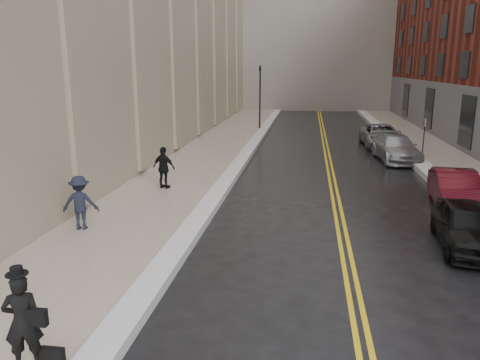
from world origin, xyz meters
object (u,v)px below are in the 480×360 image
(pedestrian_b, at_px, (80,203))
(pedestrian_c, at_px, (164,168))
(car_silver_far, at_px, (382,135))
(pedestrian_main, at_px, (23,321))
(car_silver_near, at_px, (396,148))
(car_black, at_px, (467,226))
(car_maroon, at_px, (455,189))

(pedestrian_b, height_order, pedestrian_c, pedestrian_c)
(car_silver_far, bearing_deg, pedestrian_main, -112.31)
(car_silver_near, distance_m, car_silver_far, 4.79)
(car_black, distance_m, pedestrian_c, 11.52)
(car_black, xyz_separation_m, pedestrian_c, (-10.49, 4.76, 0.35))
(car_black, bearing_deg, car_silver_far, 94.57)
(car_silver_near, xyz_separation_m, pedestrian_main, (-9.45, -20.24, 0.29))
(car_maroon, height_order, pedestrian_main, pedestrian_main)
(car_maroon, relative_size, pedestrian_main, 2.44)
(pedestrian_b, bearing_deg, car_maroon, -171.53)
(car_silver_far, relative_size, pedestrian_main, 3.00)
(pedestrian_main, xyz_separation_m, pedestrian_b, (-2.35, 6.68, 0.00))
(pedestrian_main, distance_m, pedestrian_b, 7.08)
(car_maroon, height_order, car_silver_near, car_silver_near)
(car_silver_far, bearing_deg, car_maroon, -88.85)
(car_black, distance_m, pedestrian_main, 11.66)
(car_maroon, bearing_deg, pedestrian_b, -153.65)
(car_black, xyz_separation_m, car_silver_far, (0.15, 17.89, 0.04))
(car_maroon, xyz_separation_m, pedestrian_c, (-11.35, 0.58, 0.34))
(car_silver_far, relative_size, pedestrian_b, 2.99)
(car_maroon, xyz_separation_m, car_silver_far, (-0.71, 13.71, 0.02))
(car_silver_far, bearing_deg, pedestrian_c, -130.84)
(car_maroon, distance_m, car_silver_near, 8.94)
(car_black, xyz_separation_m, car_silver_near, (0.24, 13.10, 0.04))
(pedestrian_c, bearing_deg, pedestrian_main, 112.03)
(car_black, relative_size, car_maroon, 0.95)
(car_maroon, relative_size, pedestrian_c, 2.37)
(car_black, bearing_deg, pedestrian_main, -137.13)
(car_black, relative_size, pedestrian_c, 2.25)
(pedestrian_main, relative_size, pedestrian_b, 1.00)
(car_silver_near, bearing_deg, pedestrian_main, -120.22)
(car_black, relative_size, car_silver_far, 0.77)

